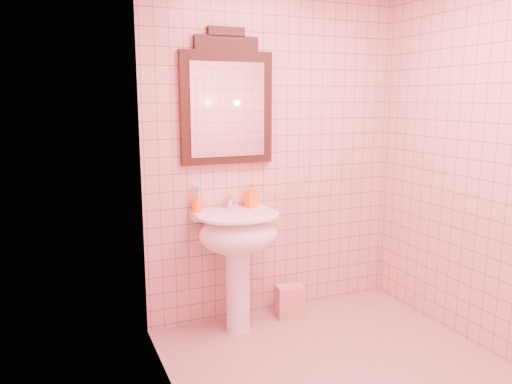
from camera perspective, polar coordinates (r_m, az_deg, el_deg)
name	(u,v)px	position (r m, az deg, el deg)	size (l,w,h in m)	color
floor	(353,380)	(3.22, 10.98, -20.35)	(2.20, 2.20, 0.00)	tan
back_wall	(275,152)	(3.74, 2.23, 4.56)	(2.00, 0.02, 2.50)	#CFA190
pedestal_sink	(238,242)	(3.50, -2.06, -5.71)	(0.58, 0.58, 0.86)	white
faucet	(231,202)	(3.56, -2.88, -1.14)	(0.04, 0.16, 0.11)	white
mirror	(227,102)	(3.54, -3.35, 10.23)	(0.67, 0.06, 0.94)	black
toothbrush_cup	(197,205)	(3.52, -6.74, -1.44)	(0.08, 0.08, 0.18)	orange
soap_dispenser	(251,195)	(3.62, -0.54, -0.39)	(0.08, 0.08, 0.18)	orange
towel	(290,301)	(3.90, 3.93, -12.36)	(0.20, 0.13, 0.25)	tan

